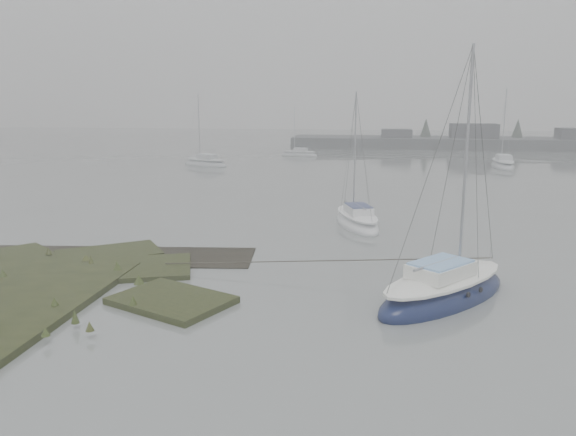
# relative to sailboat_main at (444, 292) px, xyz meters

# --- Properties ---
(ground) EXTENTS (160.00, 160.00, 0.00)m
(ground) POSITION_rel_sailboat_main_xyz_m (-9.00, 28.94, -0.27)
(ground) COLOR slate
(ground) RESTS_ON ground
(far_shoreline) EXTENTS (60.00, 8.00, 4.15)m
(far_shoreline) POSITION_rel_sailboat_main_xyz_m (17.84, 60.83, 0.58)
(far_shoreline) COLOR #4C4F51
(far_shoreline) RESTS_ON ground
(sailboat_main) EXTENTS (5.49, 5.89, 8.57)m
(sailboat_main) POSITION_rel_sailboat_main_xyz_m (0.00, 0.00, 0.00)
(sailboat_main) COLOR #10183C
(sailboat_main) RESTS_ON ground
(sailboat_white) EXTENTS (3.18, 5.39, 7.23)m
(sailboat_white) POSITION_rel_sailboat_main_xyz_m (-3.02, 10.55, -0.04)
(sailboat_white) COLOR silver
(sailboat_white) RESTS_ON ground
(sailboat_far_a) EXTENTS (5.54, 3.96, 7.51)m
(sailboat_far_a) POSITION_rel_sailboat_main_xyz_m (-18.40, 35.51, -0.03)
(sailboat_far_a) COLOR #B0B5BA
(sailboat_far_a) RESTS_ON ground
(sailboat_far_b) EXTENTS (1.93, 5.69, 8.01)m
(sailboat_far_b) POSITION_rel_sailboat_main_xyz_m (10.13, 38.32, -0.02)
(sailboat_far_b) COLOR #ABAFB5
(sailboat_far_b) RESTS_ON ground
(sailboat_far_c) EXTENTS (4.50, 2.21, 6.08)m
(sailboat_far_c) POSITION_rel_sailboat_main_xyz_m (-10.55, 46.71, -0.08)
(sailboat_far_c) COLOR silver
(sailboat_far_c) RESTS_ON ground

